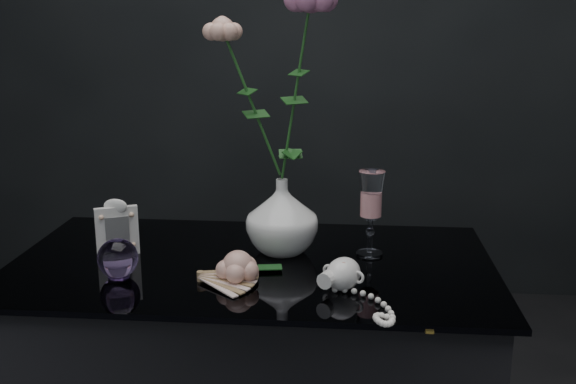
# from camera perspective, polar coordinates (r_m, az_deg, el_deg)

# --- Properties ---
(vase) EXTENTS (0.18, 0.18, 0.17)m
(vase) POSITION_cam_1_polar(r_m,az_deg,el_deg) (1.51, -0.52, -2.07)
(vase) COLOR white
(vase) RESTS_ON table
(wine_glass) EXTENTS (0.06, 0.06, 0.19)m
(wine_glass) POSITION_cam_1_polar(r_m,az_deg,el_deg) (1.50, 7.01, -1.84)
(wine_glass) COLOR white
(wine_glass) RESTS_ON table
(picture_frame) EXTENTS (0.12, 0.11, 0.13)m
(picture_frame) POSITION_cam_1_polar(r_m,az_deg,el_deg) (1.55, -14.29, -2.91)
(picture_frame) COLOR white
(picture_frame) RESTS_ON table
(paperweight) EXTENTS (0.09, 0.09, 0.08)m
(paperweight) POSITION_cam_1_polar(r_m,az_deg,el_deg) (1.42, -14.22, -5.46)
(paperweight) COLOR #AD83D6
(paperweight) RESTS_ON table
(paper_fan) EXTENTS (0.28, 0.25, 0.02)m
(paper_fan) POSITION_cam_1_polar(r_m,az_deg,el_deg) (1.38, -7.43, -7.00)
(paper_fan) COLOR beige
(paper_fan) RESTS_ON table
(loose_rose) EXTENTS (0.20, 0.23, 0.07)m
(loose_rose) POSITION_cam_1_polar(r_m,az_deg,el_deg) (1.36, -4.26, -6.30)
(loose_rose) COLOR #DB9F8D
(loose_rose) RESTS_ON table
(pearl_jar) EXTENTS (0.31, 0.31, 0.07)m
(pearl_jar) POSITION_cam_1_polar(r_m,az_deg,el_deg) (1.33, 4.70, -6.80)
(pearl_jar) COLOR white
(pearl_jar) RESTS_ON table
(roses) EXTENTS (0.26, 0.12, 0.48)m
(roses) POSITION_cam_1_polar(r_m,az_deg,el_deg) (1.45, -0.92, 9.54)
(roses) COLOR #E8AA92
(roses) RESTS_ON vase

